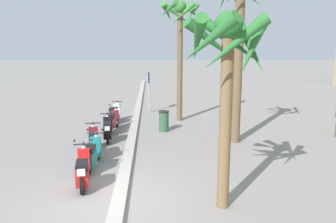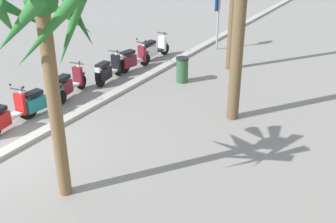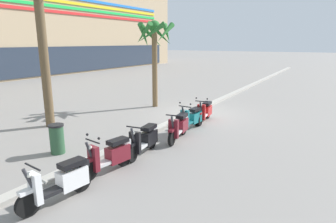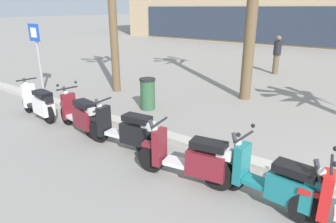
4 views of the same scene
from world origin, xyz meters
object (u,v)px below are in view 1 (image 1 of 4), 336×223
at_px(scooter_maroon_mid_front, 112,121).
at_px(scooter_black_far_back, 107,130).
at_px(scooter_white_second_in_line, 115,114).
at_px(palm_tree_near_sign, 227,59).
at_px(crossing_sign, 149,87).
at_px(litter_bin, 164,121).
at_px(scooter_teal_lead_nearest, 92,155).
at_px(palm_tree_mid_walkway, 180,29).
at_px(scooter_maroon_last_in_row, 94,142).
at_px(scooter_red_gap_after_mid, 83,171).
at_px(palm_tree_by_mall_entrance, 240,18).

distance_m(scooter_maroon_mid_front, scooter_black_far_back, 1.58).
height_order(scooter_white_second_in_line, scooter_maroon_mid_front, scooter_maroon_mid_front).
xyz_separation_m(scooter_white_second_in_line, palm_tree_near_sign, (9.21, 3.54, 3.07)).
height_order(scooter_white_second_in_line, palm_tree_near_sign, palm_tree_near_sign).
height_order(crossing_sign, litter_bin, crossing_sign).
height_order(scooter_teal_lead_nearest, palm_tree_near_sign, palm_tree_near_sign).
distance_m(scooter_teal_lead_nearest, litter_bin, 5.25).
xyz_separation_m(palm_tree_near_sign, palm_tree_mid_walkway, (-9.66, -0.18, 1.17)).
relative_size(scooter_maroon_last_in_row, scooter_red_gap_after_mid, 0.98).
bearing_deg(scooter_white_second_in_line, palm_tree_by_mall_entrance, 54.80).
distance_m(scooter_black_far_back, palm_tree_by_mall_entrance, 6.85).
xyz_separation_m(scooter_black_far_back, scooter_maroon_last_in_row, (1.82, -0.26, 0.00)).
distance_m(scooter_teal_lead_nearest, palm_tree_by_mall_entrance, 7.43).
distance_m(scooter_maroon_last_in_row, scooter_teal_lead_nearest, 1.39).
distance_m(scooter_black_far_back, palm_tree_mid_walkway, 6.53).
xyz_separation_m(scooter_white_second_in_line, palm_tree_by_mall_entrance, (3.71, 5.27, 4.42)).
distance_m(scooter_maroon_mid_front, crossing_sign, 4.84).
height_order(scooter_black_far_back, palm_tree_near_sign, palm_tree_near_sign).
distance_m(scooter_maroon_mid_front, litter_bin, 2.37).
bearing_deg(scooter_teal_lead_nearest, scooter_maroon_last_in_row, -173.00).
relative_size(scooter_red_gap_after_mid, crossing_sign, 0.77).
bearing_deg(scooter_maroon_mid_front, palm_tree_mid_walkway, 123.15).
xyz_separation_m(scooter_maroon_last_in_row, palm_tree_mid_walkway, (-5.54, 3.55, 4.23)).
distance_m(palm_tree_by_mall_entrance, palm_tree_near_sign, 5.92).
bearing_deg(scooter_black_far_back, palm_tree_by_mall_entrance, 85.09).
xyz_separation_m(scooter_black_far_back, palm_tree_near_sign, (5.94, 3.48, 3.07)).
height_order(scooter_teal_lead_nearest, litter_bin, scooter_teal_lead_nearest).
bearing_deg(scooter_black_far_back, crossing_sign, 164.30).
bearing_deg(scooter_red_gap_after_mid, palm_tree_near_sign, 68.63).
distance_m(scooter_teal_lead_nearest, scooter_red_gap_after_mid, 1.34).
distance_m(scooter_white_second_in_line, palm_tree_by_mall_entrance, 7.81).
height_order(scooter_maroon_mid_front, palm_tree_mid_walkway, palm_tree_mid_walkway).
xyz_separation_m(palm_tree_by_mall_entrance, palm_tree_near_sign, (5.49, -1.73, -1.35)).
bearing_deg(scooter_black_far_back, scooter_white_second_in_line, -179.03).
xyz_separation_m(scooter_maroon_mid_front, litter_bin, (0.15, 2.36, 0.02)).
bearing_deg(crossing_sign, palm_tree_near_sign, 8.55).
xyz_separation_m(scooter_white_second_in_line, palm_tree_mid_walkway, (-0.45, 3.35, 4.24)).
xyz_separation_m(scooter_maroon_mid_front, scooter_maroon_last_in_row, (3.40, -0.28, -0.00)).
relative_size(scooter_maroon_mid_front, palm_tree_near_sign, 0.38).
relative_size(scooter_teal_lead_nearest, palm_tree_mid_walkway, 0.28).
bearing_deg(litter_bin, scooter_white_second_in_line, -126.98).
relative_size(scooter_maroon_last_in_row, palm_tree_mid_walkway, 0.30).
bearing_deg(litter_bin, scooter_teal_lead_nearest, -28.05).
bearing_deg(scooter_black_far_back, scooter_teal_lead_nearest, -1.54).
bearing_deg(crossing_sign, scooter_white_second_in_line, -32.52).
distance_m(scooter_red_gap_after_mid, litter_bin, 6.47).
distance_m(scooter_maroon_mid_front, scooter_teal_lead_nearest, 4.78).
height_order(scooter_maroon_mid_front, palm_tree_by_mall_entrance, palm_tree_by_mall_entrance).
bearing_deg(scooter_white_second_in_line, litter_bin, 53.02).
bearing_deg(litter_bin, palm_tree_mid_walkway, 158.19).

